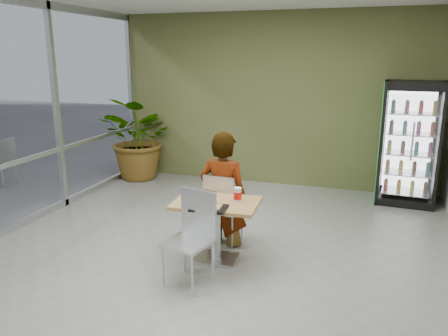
# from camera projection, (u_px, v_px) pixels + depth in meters

# --- Properties ---
(ground) EXTENTS (7.00, 7.00, 0.00)m
(ground) POSITION_uv_depth(u_px,v_px,m) (212.00, 260.00, 5.30)
(ground) COLOR gray
(ground) RESTS_ON ground
(room_envelope) EXTENTS (6.00, 7.00, 3.20)m
(room_envelope) POSITION_uv_depth(u_px,v_px,m) (211.00, 130.00, 4.90)
(room_envelope) COLOR silver
(room_envelope) RESTS_ON ground
(dining_table) EXTENTS (1.02, 0.73, 0.75)m
(dining_table) POSITION_uv_depth(u_px,v_px,m) (216.00, 218.00, 5.18)
(dining_table) COLOR #A88748
(dining_table) RESTS_ON ground
(chair_far) EXTENTS (0.45, 0.46, 0.95)m
(chair_far) POSITION_uv_depth(u_px,v_px,m) (222.00, 204.00, 5.62)
(chair_far) COLOR #B3B5B8
(chair_far) RESTS_ON ground
(chair_near) EXTENTS (0.54, 0.55, 1.01)m
(chair_near) POSITION_uv_depth(u_px,v_px,m) (193.00, 229.00, 4.70)
(chair_near) COLOR #B3B5B8
(chair_near) RESTS_ON ground
(seated_woman) EXTENTS (0.70, 0.48, 1.79)m
(seated_woman) POSITION_uv_depth(u_px,v_px,m) (223.00, 200.00, 5.66)
(seated_woman) COLOR black
(seated_woman) RESTS_ON ground
(pizza_plate) EXTENTS (0.31, 0.29, 0.03)m
(pizza_plate) POSITION_uv_depth(u_px,v_px,m) (208.00, 199.00, 5.14)
(pizza_plate) COLOR silver
(pizza_plate) RESTS_ON dining_table
(soda_cup) EXTENTS (0.10, 0.10, 0.17)m
(soda_cup) POSITION_uv_depth(u_px,v_px,m) (238.00, 195.00, 5.10)
(soda_cup) COLOR silver
(soda_cup) RESTS_ON dining_table
(napkin_stack) EXTENTS (0.21, 0.21, 0.02)m
(napkin_stack) POSITION_uv_depth(u_px,v_px,m) (194.00, 204.00, 5.01)
(napkin_stack) COLOR silver
(napkin_stack) RESTS_ON dining_table
(cafeteria_tray) EXTENTS (0.42, 0.32, 0.02)m
(cafeteria_tray) POSITION_uv_depth(u_px,v_px,m) (209.00, 208.00, 4.87)
(cafeteria_tray) COLOR black
(cafeteria_tray) RESTS_ON dining_table
(beverage_fridge) EXTENTS (0.97, 0.77, 2.02)m
(beverage_fridge) POSITION_uv_depth(u_px,v_px,m) (410.00, 144.00, 7.16)
(beverage_fridge) COLOR black
(beverage_fridge) RESTS_ON ground
(potted_plant) EXTENTS (1.85, 1.74, 1.64)m
(potted_plant) POSITION_uv_depth(u_px,v_px,m) (141.00, 138.00, 8.64)
(potted_plant) COLOR #296629
(potted_plant) RESTS_ON ground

